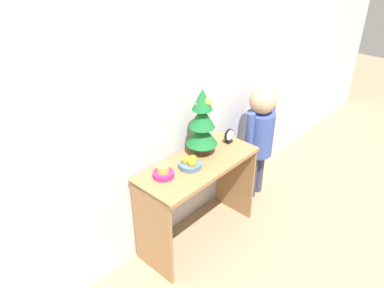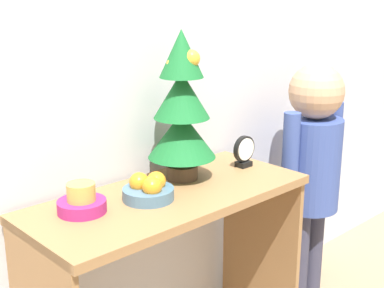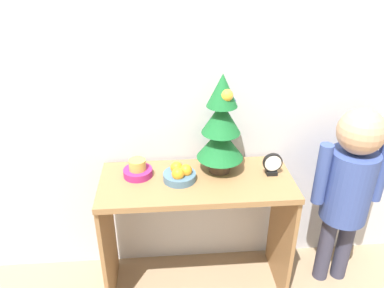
% 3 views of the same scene
% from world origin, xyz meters
% --- Properties ---
extents(ground_plane, '(12.00, 12.00, 0.00)m').
position_xyz_m(ground_plane, '(0.00, 0.00, 0.00)').
color(ground_plane, '#997F60').
extents(back_wall, '(7.00, 0.05, 2.50)m').
position_xyz_m(back_wall, '(0.00, 0.46, 1.25)').
color(back_wall, silver).
rests_on(back_wall, ground_plane).
extents(console_table, '(0.96, 0.41, 0.71)m').
position_xyz_m(console_table, '(0.00, 0.21, 0.53)').
color(console_table, olive).
rests_on(console_table, ground_plane).
extents(mini_tree, '(0.23, 0.23, 0.51)m').
position_xyz_m(mini_tree, '(0.13, 0.28, 0.96)').
color(mini_tree, '#4C3828').
rests_on(mini_tree, console_table).
extents(fruit_bowl, '(0.16, 0.16, 0.08)m').
position_xyz_m(fruit_bowl, '(-0.08, 0.21, 0.75)').
color(fruit_bowl, '#476B84').
rests_on(fruit_bowl, console_table).
extents(singing_bowl, '(0.15, 0.15, 0.09)m').
position_xyz_m(singing_bowl, '(-0.29, 0.27, 0.75)').
color(singing_bowl, '#9E2366').
rests_on(singing_bowl, console_table).
extents(desk_clock, '(0.10, 0.04, 0.12)m').
position_xyz_m(desk_clock, '(0.38, 0.23, 0.77)').
color(desk_clock, black).
rests_on(desk_clock, console_table).
extents(child_figure, '(0.38, 0.24, 1.06)m').
position_xyz_m(child_figure, '(0.79, 0.20, 0.67)').
color(child_figure, '#38384C').
rests_on(child_figure, ground_plane).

